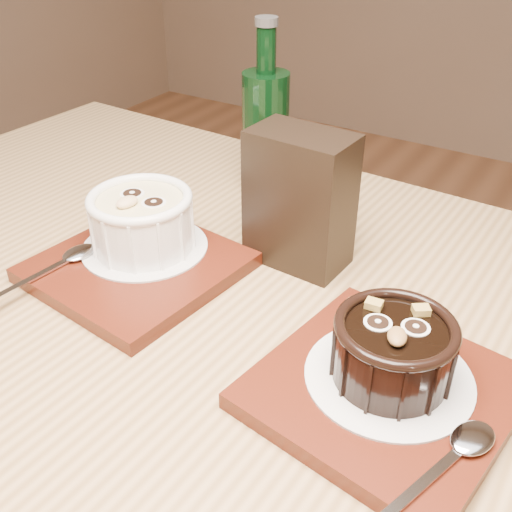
{
  "coord_description": "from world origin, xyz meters",
  "views": [
    {
      "loc": [
        0.31,
        -0.2,
        1.09
      ],
      "look_at": [
        0.08,
        0.16,
        0.81
      ],
      "focal_mm": 42.0,
      "sensor_mm": 36.0,
      "label": 1
    }
  ],
  "objects": [
    {
      "name": "spoon_left",
      "position": [
        -0.12,
        0.1,
        0.77
      ],
      "size": [
        0.04,
        0.14,
        0.01
      ],
      "primitive_type": null,
      "rotation": [
        0.0,
        0.0,
        -0.1
      ],
      "color": "silver",
      "rests_on": "tray_left"
    },
    {
      "name": "tray_left",
      "position": [
        -0.06,
        0.16,
        0.76
      ],
      "size": [
        0.2,
        0.2,
        0.01
      ],
      "primitive_type": "cube",
      "rotation": [
        0.0,
        0.0,
        -0.1
      ],
      "color": "#4F1A0D",
      "rests_on": "table"
    },
    {
      "name": "spoon_right",
      "position": [
        0.27,
        0.08,
        0.77
      ],
      "size": [
        0.07,
        0.14,
        0.01
      ],
      "primitive_type": null,
      "rotation": [
        0.0,
        0.0,
        -0.32
      ],
      "color": "silver",
      "rests_on": "tray_right"
    },
    {
      "name": "doily_right",
      "position": [
        0.21,
        0.14,
        0.77
      ],
      "size": [
        0.13,
        0.13,
        0.0
      ],
      "primitive_type": "cylinder",
      "color": "silver",
      "rests_on": "tray_right"
    },
    {
      "name": "table",
      "position": [
        0.09,
        0.1,
        0.66
      ],
      "size": [
        1.23,
        0.85,
        0.75
      ],
      "rotation": [
        0.0,
        0.0,
        -0.04
      ],
      "color": "olive",
      "rests_on": "ground"
    },
    {
      "name": "doily_left",
      "position": [
        -0.07,
        0.18,
        0.77
      ],
      "size": [
        0.13,
        0.13,
        0.0
      ],
      "primitive_type": "cylinder",
      "color": "silver",
      "rests_on": "tray_left"
    },
    {
      "name": "ramekin_white",
      "position": [
        -0.07,
        0.18,
        0.8
      ],
      "size": [
        0.11,
        0.11,
        0.06
      ],
      "rotation": [
        0.0,
        0.0,
        -0.11
      ],
      "color": "white",
      "rests_on": "doily_left"
    },
    {
      "name": "ramekin_dark",
      "position": [
        0.21,
        0.14,
        0.8
      ],
      "size": [
        0.09,
        0.09,
        0.06
      ],
      "rotation": [
        0.0,
        0.0,
        0.36
      ],
      "color": "black",
      "rests_on": "doily_right"
    },
    {
      "name": "green_bottle",
      "position": [
        -0.05,
        0.39,
        0.83
      ],
      "size": [
        0.06,
        0.06,
        0.21
      ],
      "color": "black",
      "rests_on": "table"
    },
    {
      "name": "condiment_stand",
      "position": [
        0.06,
        0.27,
        0.82
      ],
      "size": [
        0.1,
        0.07,
        0.14
      ],
      "primitive_type": "cube",
      "rotation": [
        0.0,
        0.0,
        -0.05
      ],
      "color": "black",
      "rests_on": "table"
    },
    {
      "name": "tray_right",
      "position": [
        0.21,
        0.13,
        0.76
      ],
      "size": [
        0.2,
        0.2,
        0.01
      ],
      "primitive_type": "cube",
      "rotation": [
        0.0,
        0.0,
        -0.14
      ],
      "color": "#4F1A0D",
      "rests_on": "table"
    }
  ]
}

